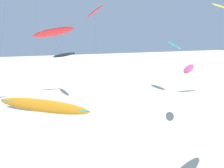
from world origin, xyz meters
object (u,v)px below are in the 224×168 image
Objects in this scene: flying_kite_6 at (174,45)px; flying_kite_11 at (94,12)px; flying_kite_5 at (189,69)px; flying_kite_4 at (53,32)px; flying_kite_2 at (64,55)px; flying_kite_7 at (42,106)px; flying_kite_0 at (220,6)px.

flying_kite_11 is (-17.74, 3.72, 6.94)m from flying_kite_6.
flying_kite_5 is 0.55× the size of flying_kite_11.
flying_kite_6 is (28.44, 5.70, -2.66)m from flying_kite_4.
flying_kite_6 is at bearing -18.46° from flying_kite_2.
flying_kite_7 is at bearing -154.89° from flying_kite_5.
flying_kite_2 is 0.62× the size of flying_kite_6.
flying_kite_2 is 28.75m from flying_kite_5.
flying_kite_5 is at bearing -65.85° from flying_kite_2.
flying_kite_0 is at bearing -25.23° from flying_kite_2.
flying_kite_0 is 2.24× the size of flying_kite_2.
flying_kite_6 is at bearing 136.17° from flying_kite_0.
flying_kite_11 is at bearing 63.27° from flying_kite_7.
flying_kite_2 is 15.16m from flying_kite_4.
flying_kite_7 is at bearing -139.70° from flying_kite_6.
flying_kite_4 is 1.39× the size of flying_kite_7.
flying_kite_11 is (-6.14, 22.15, 9.51)m from flying_kite_5.
flying_kite_0 is 12.19m from flying_kite_6.
flying_kite_11 is at bearing -35.98° from flying_kite_2.
flying_kite_4 reaches higher than flying_kite_5.
flying_kite_7 is 0.54× the size of flying_kite_11.
flying_kite_0 is at bearing -0.99° from flying_kite_4.
flying_kite_5 is 1.01× the size of flying_kite_7.
flying_kite_4 reaches higher than flying_kite_2.
flying_kite_5 reaches higher than flying_kite_7.
flying_kite_2 is 0.46× the size of flying_kite_11.
flying_kite_0 is 1.03× the size of flying_kite_11.
flying_kite_5 is (11.76, -26.23, -0.56)m from flying_kite_2.
flying_kite_0 is 24.31m from flying_kite_5.
flying_kite_7 is (-5.80, -23.33, -5.42)m from flying_kite_4.
flying_kite_7 is 37.93m from flying_kite_11.
flying_kite_4 is at bearing -138.63° from flying_kite_11.
flying_kite_0 is at bearing -43.83° from flying_kite_6.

